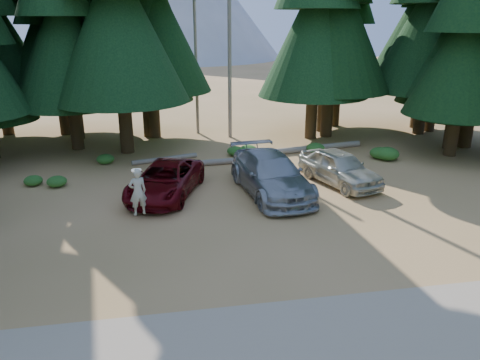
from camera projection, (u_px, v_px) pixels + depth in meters
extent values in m
plane|color=#A88247|center=(269.00, 228.00, 17.48)|extent=(160.00, 160.00, 0.00)
cube|color=tan|center=(331.00, 338.00, 11.43)|extent=(26.00, 3.50, 0.01)
cylinder|color=gray|center=(229.00, 43.00, 29.17)|extent=(0.24, 0.24, 12.00)
cylinder|color=gray|center=(196.00, 58.00, 30.56)|extent=(0.20, 0.20, 10.00)
cone|color=#93969B|center=(132.00, 7.00, 101.38)|extent=(36.00, 36.00, 20.00)
imported|color=#5E080D|center=(165.00, 180.00, 20.50)|extent=(4.07, 5.77, 1.46)
imported|color=#A2A5AA|center=(271.00, 174.00, 20.73)|extent=(3.16, 6.34, 1.77)
imported|color=beige|center=(339.00, 168.00, 21.99)|extent=(3.21, 5.04, 1.60)
imported|color=beige|center=(138.00, 192.00, 17.30)|extent=(0.76, 0.62, 1.81)
cylinder|color=white|center=(136.00, 170.00, 17.08)|extent=(0.36, 0.36, 0.04)
cylinder|color=gray|center=(165.00, 159.00, 25.72)|extent=(3.61, 1.25, 0.26)
cylinder|color=gray|center=(210.00, 162.00, 24.99)|extent=(3.83, 0.61, 0.31)
cylinder|color=gray|center=(319.00, 147.00, 27.84)|extent=(5.54, 1.38, 0.36)
ellipsoid|color=#1F6822|center=(57.00, 181.00, 21.77)|extent=(0.91, 0.91, 0.50)
ellipsoid|color=#1F6822|center=(105.00, 159.00, 25.24)|extent=(0.94, 0.94, 0.52)
ellipsoid|color=#1F6822|center=(248.00, 150.00, 26.89)|extent=(1.03, 1.03, 0.57)
ellipsoid|color=#1F6822|center=(235.00, 151.00, 26.77)|extent=(0.96, 0.96, 0.53)
ellipsoid|color=#1F6822|center=(316.00, 148.00, 27.28)|extent=(1.07, 1.07, 0.59)
ellipsoid|color=#1F6822|center=(387.00, 154.00, 25.90)|extent=(1.29, 1.29, 0.71)
ellipsoid|color=#1F6822|center=(33.00, 181.00, 21.94)|extent=(0.85, 0.85, 0.47)
ellipsoid|color=#1F6822|center=(380.00, 153.00, 26.17)|extent=(1.15, 1.15, 0.63)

